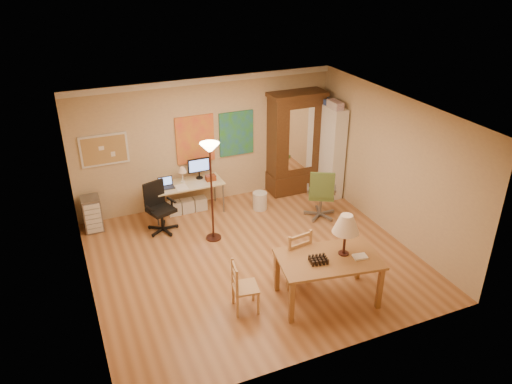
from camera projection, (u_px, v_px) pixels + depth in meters
name	position (u px, v px, depth m)	size (l,w,h in m)	color
floor	(254.00, 259.00, 8.86)	(5.50, 5.50, 0.00)	#935B34
crown_molding	(204.00, 80.00, 9.70)	(5.50, 0.08, 0.12)	white
corkboard	(104.00, 150.00, 9.50)	(0.90, 0.04, 0.62)	tan
art_panel_left	(195.00, 139.00, 10.16)	(0.80, 0.04, 1.00)	gold
art_panel_right	(236.00, 133.00, 10.47)	(0.75, 0.04, 0.95)	#266A98
dining_table	(335.00, 248.00, 7.51)	(1.67, 1.16, 1.44)	brown
ladder_chair_back	(293.00, 257.00, 8.07)	(0.52, 0.51, 1.01)	#AF7350
ladder_chair_left	(244.00, 288.00, 7.48)	(0.43, 0.44, 0.84)	#AF7350
torchiere_lamp	(210.00, 164.00, 8.80)	(0.35, 0.35, 1.93)	#3B1E17
computer_desk	(188.00, 194.00, 10.25)	(1.47, 0.64, 1.11)	#BEB58B
office_chair_black	(161.00, 218.00, 9.64)	(0.61, 0.61, 0.99)	black
office_chair_green	(320.00, 204.00, 10.10)	(0.66, 0.67, 1.08)	slate
drawer_cart	(92.00, 214.00, 9.64)	(0.34, 0.41, 0.69)	slate
armoire	(295.00, 149.00, 10.94)	(1.23, 0.58, 2.26)	black
bookshelf	(330.00, 151.00, 10.79)	(0.30, 0.80, 2.00)	white
wastebin	(260.00, 201.00, 10.46)	(0.30, 0.30, 0.38)	silver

